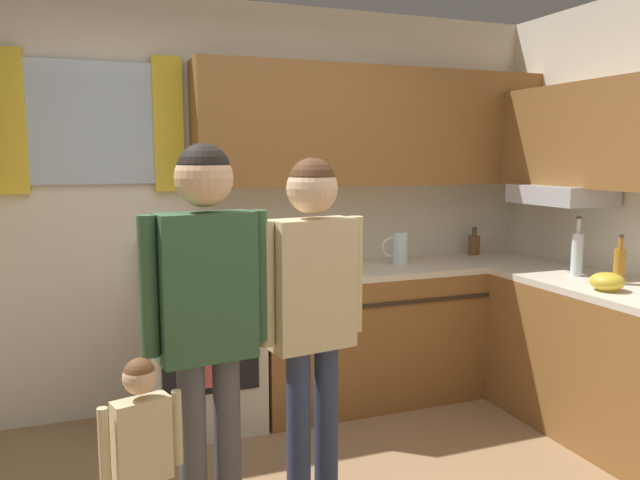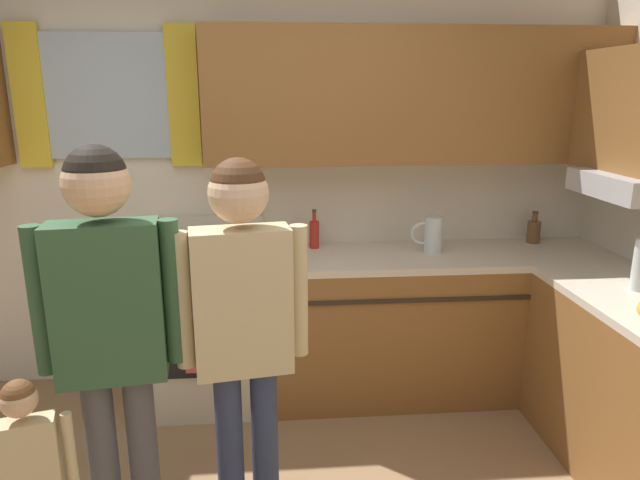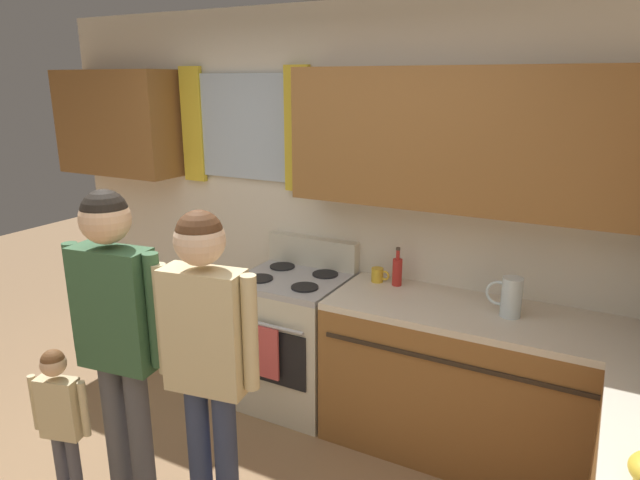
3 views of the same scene
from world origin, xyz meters
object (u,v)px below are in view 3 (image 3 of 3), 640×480
(bottle_sauce_red, at_px, (397,271))
(small_child, at_px, (60,413))
(stove_oven, at_px, (294,338))
(adult_in_plaid, at_px, (206,343))
(adult_holding_child, at_px, (116,321))
(mug_mustard_yellow, at_px, (378,275))
(water_pitcher, at_px, (510,297))

(bottle_sauce_red, xyz_separation_m, small_child, (-1.12, -1.61, -0.42))
(stove_oven, relative_size, adult_in_plaid, 0.68)
(stove_oven, height_order, adult_holding_child, adult_holding_child)
(adult_in_plaid, bearing_deg, adult_holding_child, -171.39)
(mug_mustard_yellow, relative_size, water_pitcher, 0.55)
(mug_mustard_yellow, height_order, adult_in_plaid, adult_in_plaid)
(mug_mustard_yellow, xyz_separation_m, small_child, (-0.99, -1.61, -0.38))
(bottle_sauce_red, height_order, small_child, bottle_sauce_red)
(mug_mustard_yellow, bearing_deg, stove_oven, -161.20)
(water_pitcher, bearing_deg, mug_mustard_yellow, 168.94)
(adult_holding_child, xyz_separation_m, adult_in_plaid, (0.47, 0.07, -0.04))
(adult_holding_child, distance_m, small_child, 0.58)
(stove_oven, relative_size, water_pitcher, 5.00)
(mug_mustard_yellow, bearing_deg, bottle_sauce_red, -1.18)
(adult_in_plaid, relative_size, small_child, 1.78)
(small_child, bearing_deg, mug_mustard_yellow, 58.43)
(adult_holding_child, bearing_deg, stove_oven, 81.40)
(mug_mustard_yellow, relative_size, adult_holding_child, 0.07)
(adult_holding_child, distance_m, adult_in_plaid, 0.48)
(water_pitcher, distance_m, small_child, 2.37)
(mug_mustard_yellow, xyz_separation_m, adult_in_plaid, (-0.24, -1.38, 0.07))
(adult_holding_child, height_order, adult_in_plaid, adult_holding_child)
(stove_oven, bearing_deg, water_pitcher, 0.63)
(bottle_sauce_red, relative_size, small_child, 0.27)
(bottle_sauce_red, relative_size, mug_mustard_yellow, 2.04)
(water_pitcher, relative_size, adult_holding_child, 0.13)
(water_pitcher, distance_m, adult_in_plaid, 1.63)
(mug_mustard_yellow, xyz_separation_m, water_pitcher, (0.83, -0.16, 0.07))
(water_pitcher, bearing_deg, adult_holding_child, -140.06)
(adult_holding_child, bearing_deg, bottle_sauce_red, 59.92)
(water_pitcher, height_order, adult_holding_child, adult_holding_child)
(stove_oven, xyz_separation_m, mug_mustard_yellow, (0.52, 0.18, 0.48))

